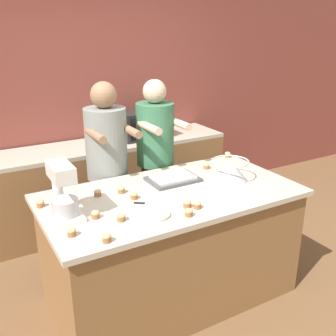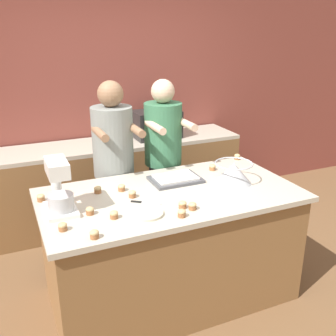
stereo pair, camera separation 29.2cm
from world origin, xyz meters
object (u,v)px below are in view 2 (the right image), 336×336
cupcake_5 (132,194)px  small_plate (147,213)px  person_right (163,165)px  stand_mixer (59,189)px  knife (144,202)px  cupcake_1 (94,234)px  cupcake_12 (98,189)px  cupcake_8 (192,206)px  cupcake_2 (90,211)px  cupcake_9 (41,198)px  cupcake_6 (63,226)px  person_left (114,172)px  microwave_oven (157,124)px  cupcake_3 (182,213)px  mixing_bowl (233,172)px  cupcake_0 (122,188)px  cupcake_10 (183,205)px  cupcake_7 (212,167)px  cupcake_11 (114,215)px  baking_tray (176,179)px

cupcake_5 → small_plate: bearing=-90.1°
person_right → stand_mixer: 1.26m
stand_mixer → knife: 0.59m
cupcake_1 → cupcake_12: same height
cupcake_1 → cupcake_8: same height
cupcake_1 → cupcake_2: 0.32m
cupcake_2 → cupcake_5: same height
small_plate → cupcake_9: (-0.62, 0.50, 0.02)m
cupcake_6 → person_left: bearing=57.5°
microwave_oven → cupcake_3: microwave_oven is taller
mixing_bowl → cupcake_8: mixing_bowl is taller
person_right → cupcake_0: bearing=-137.9°
cupcake_0 → cupcake_2: same height
microwave_oven → cupcake_9: size_ratio=9.07×
small_plate → cupcake_2: bearing=155.7°
cupcake_10 → cupcake_12: 0.68m
mixing_bowl → cupcake_8: size_ratio=5.48×
cupcake_6 → cupcake_12: size_ratio=1.00×
cupcake_8 → cupcake_12: 0.75m
cupcake_5 → cupcake_7: 0.86m
cupcake_10 → cupcake_11: (-0.47, 0.04, 0.00)m
mixing_bowl → cupcake_10: (-0.57, -0.26, -0.06)m
cupcake_8 → cupcake_5: bearing=130.9°
person_left → baking_tray: 0.61m
microwave_oven → cupcake_12: microwave_oven is taller
cupcake_0 → cupcake_9: 0.58m
cupcake_7 → cupcake_3: bearing=-132.3°
knife → cupcake_9: (-0.66, 0.32, 0.02)m
small_plate → cupcake_1: size_ratio=3.95×
cupcake_2 → cupcake_11: bearing=-42.2°
person_right → cupcake_5: 0.84m
cupcake_6 → cupcake_7: bearing=22.1°
small_plate → cupcake_6: (-0.55, 0.01, 0.02)m
person_left → small_plate: 0.96m
cupcake_2 → cupcake_11: 0.18m
microwave_oven → cupcake_6: size_ratio=9.07×
cupcake_3 → cupcake_10: same height
mixing_bowl → knife: bearing=-175.0°
person_right → small_plate: size_ratio=7.61×
cupcake_1 → mixing_bowl: bearing=18.6°
cupcake_5 → cupcake_8: (0.31, -0.36, 0.00)m
person_right → stand_mixer: size_ratio=4.48×
stand_mixer → cupcake_9: size_ratio=6.72×
mixing_bowl → cupcake_7: size_ratio=5.48×
stand_mixer → person_left: bearing=50.1°
small_plate → person_right: bearing=61.2°
cupcake_0 → cupcake_6: size_ratio=1.00×
knife → cupcake_7: size_ratio=3.39×
cupcake_1 → cupcake_3: size_ratio=1.00×
knife → cupcake_5: bearing=109.1°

